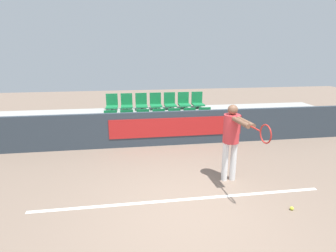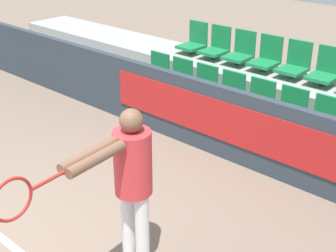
{
  "view_description": "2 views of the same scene",
  "coord_description": "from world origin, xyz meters",
  "px_view_note": "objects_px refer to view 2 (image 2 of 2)",
  "views": [
    {
      "loc": [
        -0.91,
        -3.95,
        2.73
      ],
      "look_at": [
        0.0,
        2.21,
        0.93
      ],
      "focal_mm": 28.0,
      "sensor_mm": 36.0,
      "label": 1
    },
    {
      "loc": [
        3.74,
        -1.44,
        3.19
      ],
      "look_at": [
        0.65,
        2.02,
        1.01
      ],
      "focal_mm": 50.0,
      "sensor_mm": 36.0,
      "label": 2
    }
  ],
  "objects_px": {
    "stadium_chair_3": "(228,95)",
    "stadium_chair_9": "(241,51)",
    "stadium_chair_11": "(295,63)",
    "stadium_chair_6": "(323,123)",
    "stadium_chair_7": "(194,41)",
    "stadium_chair_10": "(267,57)",
    "stadium_chair_1": "(178,80)",
    "stadium_chair_2": "(202,87)",
    "stadium_chair_12": "(326,70)",
    "stadium_chair_0": "(155,73)",
    "tennis_player": "(128,178)",
    "stadium_chair_5": "(289,113)",
    "stadium_chair_8": "(216,46)",
    "stadium_chair_4": "(257,104)"
  },
  "relations": [
    {
      "from": "stadium_chair_2",
      "to": "stadium_chair_5",
      "type": "xyz_separation_m",
      "value": [
        1.53,
        0.0,
        0.0
      ]
    },
    {
      "from": "stadium_chair_0",
      "to": "stadium_chair_7",
      "type": "bearing_deg",
      "value": 90.0
    },
    {
      "from": "stadium_chair_0",
      "to": "stadium_chair_5",
      "type": "distance_m",
      "value": 2.55
    },
    {
      "from": "stadium_chair_11",
      "to": "stadium_chair_12",
      "type": "distance_m",
      "value": 0.51
    },
    {
      "from": "stadium_chair_1",
      "to": "stadium_chair_11",
      "type": "height_order",
      "value": "stadium_chair_11"
    },
    {
      "from": "stadium_chair_10",
      "to": "stadium_chair_1",
      "type": "bearing_deg",
      "value": -134.22
    },
    {
      "from": "stadium_chair_1",
      "to": "stadium_chair_5",
      "type": "bearing_deg",
      "value": 0.0
    },
    {
      "from": "stadium_chair_3",
      "to": "tennis_player",
      "type": "bearing_deg",
      "value": -70.1
    },
    {
      "from": "stadium_chair_1",
      "to": "stadium_chair_10",
      "type": "xyz_separation_m",
      "value": [
        1.02,
        1.05,
        0.36
      ]
    },
    {
      "from": "stadium_chair_6",
      "to": "stadium_chair_7",
      "type": "xyz_separation_m",
      "value": [
        -3.06,
        1.05,
        0.36
      ]
    },
    {
      "from": "stadium_chair_3",
      "to": "stadium_chair_12",
      "type": "xyz_separation_m",
      "value": [
        1.02,
        1.05,
        0.36
      ]
    },
    {
      "from": "stadium_chair_9",
      "to": "stadium_chair_11",
      "type": "xyz_separation_m",
      "value": [
        1.02,
        0.0,
        0.0
      ]
    },
    {
      "from": "stadium_chair_12",
      "to": "tennis_player",
      "type": "relative_size",
      "value": 0.34
    },
    {
      "from": "stadium_chair_7",
      "to": "stadium_chair_11",
      "type": "bearing_deg",
      "value": 0.0
    },
    {
      "from": "stadium_chair_3",
      "to": "stadium_chair_10",
      "type": "height_order",
      "value": "stadium_chair_10"
    },
    {
      "from": "stadium_chair_2",
      "to": "stadium_chair_9",
      "type": "distance_m",
      "value": 1.11
    },
    {
      "from": "stadium_chair_3",
      "to": "stadium_chair_11",
      "type": "distance_m",
      "value": 1.22
    },
    {
      "from": "stadium_chair_1",
      "to": "stadium_chair_8",
      "type": "height_order",
      "value": "stadium_chair_8"
    },
    {
      "from": "stadium_chair_1",
      "to": "stadium_chair_7",
      "type": "distance_m",
      "value": 1.22
    },
    {
      "from": "stadium_chair_5",
      "to": "stadium_chair_6",
      "type": "height_order",
      "value": "same"
    },
    {
      "from": "stadium_chair_10",
      "to": "stadium_chair_12",
      "type": "bearing_deg",
      "value": 0.0
    },
    {
      "from": "stadium_chair_6",
      "to": "stadium_chair_8",
      "type": "bearing_deg",
      "value": 157.65
    },
    {
      "from": "stadium_chair_4",
      "to": "stadium_chair_6",
      "type": "relative_size",
      "value": 1.0
    },
    {
      "from": "stadium_chair_1",
      "to": "stadium_chair_5",
      "type": "distance_m",
      "value": 2.04
    },
    {
      "from": "stadium_chair_4",
      "to": "stadium_chair_7",
      "type": "bearing_deg",
      "value": 152.8
    },
    {
      "from": "stadium_chair_8",
      "to": "stadium_chair_7",
      "type": "bearing_deg",
      "value": 180.0
    },
    {
      "from": "stadium_chair_9",
      "to": "tennis_player",
      "type": "height_order",
      "value": "tennis_player"
    },
    {
      "from": "stadium_chair_9",
      "to": "stadium_chair_7",
      "type": "bearing_deg",
      "value": 180.0
    },
    {
      "from": "stadium_chair_8",
      "to": "stadium_chair_0",
      "type": "bearing_deg",
      "value": -115.94
    },
    {
      "from": "stadium_chair_6",
      "to": "stadium_chair_4",
      "type": "bearing_deg",
      "value": 180.0
    },
    {
      "from": "stadium_chair_3",
      "to": "stadium_chair_4",
      "type": "distance_m",
      "value": 0.51
    },
    {
      "from": "stadium_chair_3",
      "to": "stadium_chair_11",
      "type": "relative_size",
      "value": 1.0
    },
    {
      "from": "stadium_chair_2",
      "to": "stadium_chair_12",
      "type": "distance_m",
      "value": 1.89
    },
    {
      "from": "stadium_chair_9",
      "to": "stadium_chair_3",
      "type": "bearing_deg",
      "value": -64.06
    },
    {
      "from": "stadium_chair_0",
      "to": "tennis_player",
      "type": "distance_m",
      "value": 4.2
    },
    {
      "from": "stadium_chair_7",
      "to": "tennis_player",
      "type": "xyz_separation_m",
      "value": [
        2.69,
        -4.25,
        0.1
      ]
    },
    {
      "from": "stadium_chair_11",
      "to": "stadium_chair_7",
      "type": "bearing_deg",
      "value": 180.0
    },
    {
      "from": "stadium_chair_10",
      "to": "stadium_chair_11",
      "type": "bearing_deg",
      "value": 0.0
    },
    {
      "from": "stadium_chair_6",
      "to": "tennis_player",
      "type": "height_order",
      "value": "tennis_player"
    },
    {
      "from": "stadium_chair_2",
      "to": "stadium_chair_3",
      "type": "relative_size",
      "value": 1.0
    },
    {
      "from": "tennis_player",
      "to": "stadium_chair_11",
      "type": "bearing_deg",
      "value": 94.31
    },
    {
      "from": "stadium_chair_11",
      "to": "tennis_player",
      "type": "relative_size",
      "value": 0.34
    },
    {
      "from": "stadium_chair_6",
      "to": "stadium_chair_3",
      "type": "bearing_deg",
      "value": 180.0
    },
    {
      "from": "stadium_chair_4",
      "to": "stadium_chair_5",
      "type": "relative_size",
      "value": 1.0
    },
    {
      "from": "stadium_chair_1",
      "to": "stadium_chair_5",
      "type": "xyz_separation_m",
      "value": [
        2.04,
        0.0,
        0.0
      ]
    },
    {
      "from": "stadium_chair_1",
      "to": "stadium_chair_3",
      "type": "relative_size",
      "value": 1.0
    },
    {
      "from": "stadium_chair_3",
      "to": "stadium_chair_9",
      "type": "xyz_separation_m",
      "value": [
        -0.51,
        1.05,
        0.36
      ]
    },
    {
      "from": "stadium_chair_7",
      "to": "stadium_chair_11",
      "type": "distance_m",
      "value": 2.04
    },
    {
      "from": "stadium_chair_0",
      "to": "stadium_chair_12",
      "type": "height_order",
      "value": "stadium_chair_12"
    },
    {
      "from": "stadium_chair_1",
      "to": "stadium_chair_10",
      "type": "height_order",
      "value": "stadium_chair_10"
    }
  ]
}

